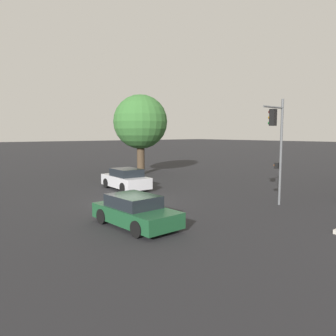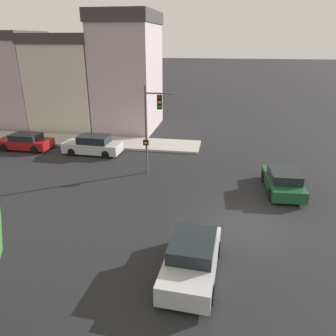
{
  "view_description": "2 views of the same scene",
  "coord_description": "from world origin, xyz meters",
  "px_view_note": "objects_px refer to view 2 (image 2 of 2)",
  "views": [
    {
      "loc": [
        16.34,
        -10.04,
        4.09
      ],
      "look_at": [
        1.72,
        1.59,
        2.1
      ],
      "focal_mm": 35.0,
      "sensor_mm": 36.0,
      "label": 1
    },
    {
      "loc": [
        -14.75,
        1.43,
        8.72
      ],
      "look_at": [
        0.96,
        4.14,
        2.41
      ],
      "focal_mm": 35.0,
      "sensor_mm": 36.0,
      "label": 2
    }
  ],
  "objects_px": {
    "crossing_car_0": "(192,258)",
    "crossing_car_1": "(283,181)",
    "traffic_signal": "(152,119)",
    "parked_car_1": "(25,142)",
    "parked_car_0": "(93,145)"
  },
  "relations": [
    {
      "from": "crossing_car_0",
      "to": "crossing_car_1",
      "type": "xyz_separation_m",
      "value": [
        8.53,
        -4.69,
        -0.07
      ]
    },
    {
      "from": "traffic_signal",
      "to": "parked_car_1",
      "type": "height_order",
      "value": "traffic_signal"
    },
    {
      "from": "crossing_car_0",
      "to": "crossing_car_1",
      "type": "relative_size",
      "value": 1.01
    },
    {
      "from": "crossing_car_1",
      "to": "parked_car_0",
      "type": "relative_size",
      "value": 0.94
    },
    {
      "from": "traffic_signal",
      "to": "crossing_car_1",
      "type": "bearing_deg",
      "value": 77.87
    },
    {
      "from": "traffic_signal",
      "to": "crossing_car_0",
      "type": "bearing_deg",
      "value": 18.16
    },
    {
      "from": "traffic_signal",
      "to": "parked_car_1",
      "type": "bearing_deg",
      "value": -108.4
    },
    {
      "from": "parked_car_0",
      "to": "crossing_car_1",
      "type": "bearing_deg",
      "value": 163.32
    },
    {
      "from": "crossing_car_1",
      "to": "parked_car_0",
      "type": "distance_m",
      "value": 14.83
    },
    {
      "from": "traffic_signal",
      "to": "crossing_car_0",
      "type": "distance_m",
      "value": 11.1
    },
    {
      "from": "crossing_car_1",
      "to": "parked_car_1",
      "type": "height_order",
      "value": "crossing_car_1"
    },
    {
      "from": "traffic_signal",
      "to": "parked_car_0",
      "type": "bearing_deg",
      "value": -122.29
    },
    {
      "from": "parked_car_0",
      "to": "parked_car_1",
      "type": "distance_m",
      "value": 6.06
    },
    {
      "from": "crossing_car_1",
      "to": "parked_car_0",
      "type": "xyz_separation_m",
      "value": [
        4.71,
        14.07,
        0.05
      ]
    },
    {
      "from": "parked_car_0",
      "to": "traffic_signal",
      "type": "bearing_deg",
      "value": 151.86
    }
  ]
}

